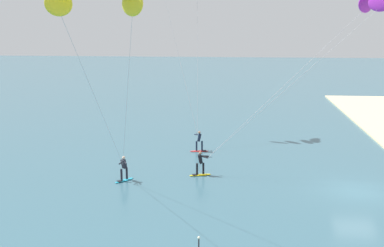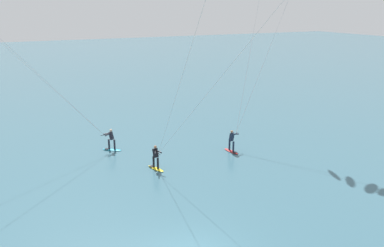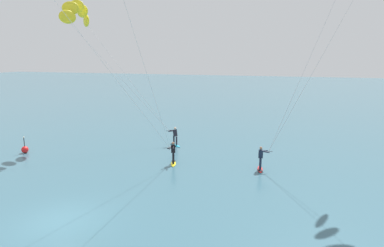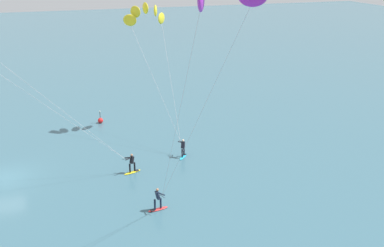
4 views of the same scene
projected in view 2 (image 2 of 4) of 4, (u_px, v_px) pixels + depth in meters
The scene contains 0 objects.
Camera 2 is at (-6.59, -13.30, 10.48)m, focal length 37.28 mm.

